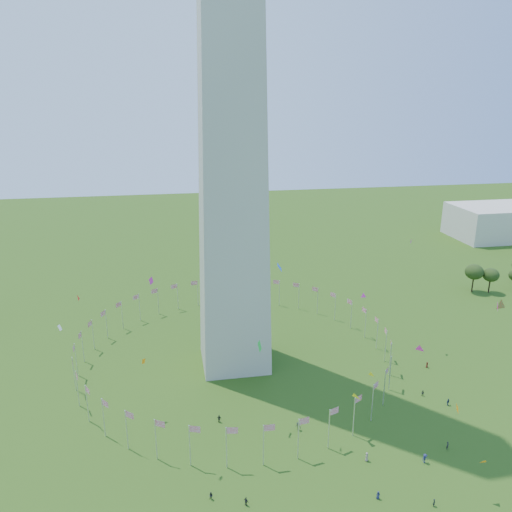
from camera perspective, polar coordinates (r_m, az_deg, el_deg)
The scene contains 6 objects.
ground at distance 96.19m, azimuth 2.12°, elevation -26.58°, with size 600.00×600.00×0.00m, color #254610.
washington_monument at distance 119.53m, azimuth -3.04°, elevation 26.00°, with size 16.80×16.80×169.00m, color #BBB7A6, non-canonical shape.
flag_ring at distance 133.76m, azimuth -2.48°, elevation -10.27°, with size 80.24×80.24×9.00m.
gov_building_east_a at distance 279.33m, azimuth 26.44°, elevation 3.56°, with size 50.00×30.00×16.00m, color beige.
crowd at distance 99.58m, azimuth 5.60°, elevation -24.11°, with size 102.61×51.97×1.97m.
kites_aloft at distance 105.37m, azimuth 7.98°, elevation -8.67°, with size 100.12×70.09×29.66m.
Camera 1 is at (-15.37, -67.24, 67.04)m, focal length 35.00 mm.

